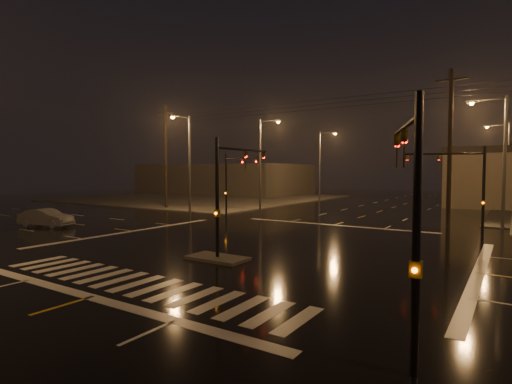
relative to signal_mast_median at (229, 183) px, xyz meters
The scene contains 19 objects.
ground 4.85m from the signal_mast_median, 90.00° to the left, with size 140.00×140.00×0.00m, color black.
sidewalk_nw 44.80m from the signal_mast_median, 132.21° to the left, with size 36.00×36.00×0.12m, color #42403B.
median_island 3.79m from the signal_mast_median, 90.00° to the right, with size 3.00×1.60×0.15m, color #42403B.
crosswalk 7.01m from the signal_mast_median, 90.00° to the right, with size 15.00×2.60×0.01m, color beige.
stop_bar_near 8.77m from the signal_mast_median, 90.00° to the right, with size 16.00×0.50×0.01m, color beige.
stop_bar_far 14.56m from the signal_mast_median, 90.00° to the left, with size 16.00×0.50×0.01m, color beige.
commercial_block 57.07m from the signal_mast_median, 127.83° to the left, with size 30.00×18.00×5.60m, color #413C39.
signal_mast_median is the anchor object (origin of this frame).
signal_mast_ne 16.27m from the signal_mast_median, 54.28° to the left, with size 4.84×1.86×6.00m.
signal_mast_nw 16.27m from the signal_mast_median, 125.72° to the left, with size 4.84×1.86×6.00m.
signal_mast_se 12.22m from the signal_mast_median, 33.15° to the right, with size 1.55×3.87×6.00m.
streetlight_1 23.94m from the signal_mast_median, 117.96° to the left, with size 2.77×0.32×10.00m.
streetlight_2 38.78m from the signal_mast_median, 106.79° to the left, with size 2.77×0.32×10.00m.
streetlight_3 22.20m from the signal_mast_median, 59.61° to the left, with size 2.77×0.32×10.00m.
streetlight_4 40.69m from the signal_mast_median, 74.03° to the left, with size 2.77×0.32×10.00m.
streetlight_5 21.53m from the signal_mast_median, 138.30° to the left, with size 0.32×2.77×10.00m.
utility_pole_0 27.95m from the signal_mast_median, 142.19° to the left, with size 2.20×0.32×12.00m.
utility_pole_1 19.00m from the signal_mast_median, 64.89° to the left, with size 2.20×0.32×12.00m.
car_crossing 18.89m from the signal_mast_median, behind, with size 1.50×4.30×1.42m, color slate.
Camera 1 is at (12.20, -19.27, 4.36)m, focal length 28.00 mm.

